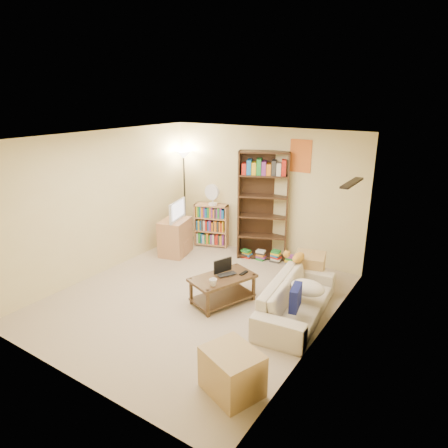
{
  "coord_description": "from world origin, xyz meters",
  "views": [
    {
      "loc": [
        3.45,
        -4.47,
        3.1
      ],
      "look_at": [
        0.08,
        0.72,
        1.05
      ],
      "focal_mm": 32.0,
      "sensor_mm": 36.0,
      "label": 1
    }
  ],
  "objects_px": {
    "coffee_table": "(223,286)",
    "mug": "(213,282)",
    "floor_lamp": "(184,170)",
    "side_table": "(309,270)",
    "short_bookshelf": "(212,225)",
    "tv_stand": "(175,237)",
    "end_cabinet": "(232,372)",
    "television": "(174,210)",
    "tall_bookshelf": "(263,203)",
    "sofa": "(297,299)",
    "tabby_cat": "(296,257)",
    "laptop": "(228,276)",
    "desk_fan": "(212,194)"
  },
  "relations": [
    {
      "from": "tv_stand",
      "to": "side_table",
      "type": "height_order",
      "value": "tv_stand"
    },
    {
      "from": "television",
      "to": "floor_lamp",
      "type": "bearing_deg",
      "value": 9.92
    },
    {
      "from": "end_cabinet",
      "to": "television",
      "type": "bearing_deg",
      "value": 138.19
    },
    {
      "from": "tv_stand",
      "to": "tall_bookshelf",
      "type": "xyz_separation_m",
      "value": [
        1.53,
        0.79,
        0.74
      ]
    },
    {
      "from": "coffee_table",
      "to": "side_table",
      "type": "relative_size",
      "value": 2.0
    },
    {
      "from": "desk_fan",
      "to": "short_bookshelf",
      "type": "bearing_deg",
      "value": 138.32
    },
    {
      "from": "side_table",
      "to": "television",
      "type": "bearing_deg",
      "value": -176.81
    },
    {
      "from": "coffee_table",
      "to": "mug",
      "type": "bearing_deg",
      "value": -60.45
    },
    {
      "from": "floor_lamp",
      "to": "side_table",
      "type": "xyz_separation_m",
      "value": [
        3.12,
        -0.63,
        -1.27
      ]
    },
    {
      "from": "tall_bookshelf",
      "to": "desk_fan",
      "type": "relative_size",
      "value": 4.74
    },
    {
      "from": "short_bookshelf",
      "to": "desk_fan",
      "type": "xyz_separation_m",
      "value": [
        0.05,
        -0.04,
        0.68
      ]
    },
    {
      "from": "mug",
      "to": "desk_fan",
      "type": "relative_size",
      "value": 0.31
    },
    {
      "from": "laptop",
      "to": "tall_bookshelf",
      "type": "height_order",
      "value": "tall_bookshelf"
    },
    {
      "from": "side_table",
      "to": "laptop",
      "type": "bearing_deg",
      "value": -124.17
    },
    {
      "from": "tall_bookshelf",
      "to": "short_bookshelf",
      "type": "xyz_separation_m",
      "value": [
        -1.19,
        0.0,
        -0.65
      ]
    },
    {
      "from": "mug",
      "to": "television",
      "type": "xyz_separation_m",
      "value": [
        -1.91,
        1.45,
        0.42
      ]
    },
    {
      "from": "short_bookshelf",
      "to": "desk_fan",
      "type": "distance_m",
      "value": 0.68
    },
    {
      "from": "tall_bookshelf",
      "to": "end_cabinet",
      "type": "distance_m",
      "value": 3.88
    },
    {
      "from": "sofa",
      "to": "end_cabinet",
      "type": "bearing_deg",
      "value": 174.49
    },
    {
      "from": "tabby_cat",
      "to": "floor_lamp",
      "type": "height_order",
      "value": "floor_lamp"
    },
    {
      "from": "short_bookshelf",
      "to": "side_table",
      "type": "xyz_separation_m",
      "value": [
        2.42,
        -0.63,
        -0.17
      ]
    },
    {
      "from": "sofa",
      "to": "tv_stand",
      "type": "relative_size",
      "value": 2.69
    },
    {
      "from": "sofa",
      "to": "floor_lamp",
      "type": "distance_m",
      "value": 3.94
    },
    {
      "from": "sofa",
      "to": "short_bookshelf",
      "type": "distance_m",
      "value": 3.13
    },
    {
      "from": "tall_bookshelf",
      "to": "side_table",
      "type": "distance_m",
      "value": 1.61
    },
    {
      "from": "laptop",
      "to": "tall_bookshelf",
      "type": "xyz_separation_m",
      "value": [
        -0.4,
        1.86,
        0.66
      ]
    },
    {
      "from": "tall_bookshelf",
      "to": "sofa",
      "type": "bearing_deg",
      "value": -72.24
    },
    {
      "from": "sofa",
      "to": "tabby_cat",
      "type": "xyz_separation_m",
      "value": [
        -0.32,
        0.68,
        0.34
      ]
    },
    {
      "from": "coffee_table",
      "to": "tv_stand",
      "type": "xyz_separation_m",
      "value": [
        -1.86,
        1.12,
        0.08
      ]
    },
    {
      "from": "sofa",
      "to": "coffee_table",
      "type": "xyz_separation_m",
      "value": [
        -1.12,
        -0.24,
        0.01
      ]
    },
    {
      "from": "short_bookshelf",
      "to": "end_cabinet",
      "type": "xyz_separation_m",
      "value": [
        2.67,
        -3.48,
        -0.2
      ]
    },
    {
      "from": "television",
      "to": "tall_bookshelf",
      "type": "bearing_deg",
      "value": -77.31
    },
    {
      "from": "sofa",
      "to": "short_bookshelf",
      "type": "height_order",
      "value": "short_bookshelf"
    },
    {
      "from": "sofa",
      "to": "floor_lamp",
      "type": "relative_size",
      "value": 0.99
    },
    {
      "from": "sofa",
      "to": "side_table",
      "type": "bearing_deg",
      "value": 5.45
    },
    {
      "from": "end_cabinet",
      "to": "tabby_cat",
      "type": "bearing_deg",
      "value": 98.04
    },
    {
      "from": "television",
      "to": "mug",
      "type": "bearing_deg",
      "value": -141.79
    },
    {
      "from": "mug",
      "to": "short_bookshelf",
      "type": "xyz_separation_m",
      "value": [
        -1.57,
        2.24,
        -0.04
      ]
    },
    {
      "from": "coffee_table",
      "to": "end_cabinet",
      "type": "bearing_deg",
      "value": -32.69
    },
    {
      "from": "mug",
      "to": "side_table",
      "type": "height_order",
      "value": "side_table"
    },
    {
      "from": "laptop",
      "to": "side_table",
      "type": "relative_size",
      "value": 0.64
    },
    {
      "from": "tall_bookshelf",
      "to": "side_table",
      "type": "bearing_deg",
      "value": -50.49
    },
    {
      "from": "tv_stand",
      "to": "end_cabinet",
      "type": "height_order",
      "value": "tv_stand"
    },
    {
      "from": "laptop",
      "to": "desk_fan",
      "type": "xyz_separation_m",
      "value": [
        -1.54,
        1.81,
        0.69
      ]
    },
    {
      "from": "tabby_cat",
      "to": "television",
      "type": "height_order",
      "value": "television"
    },
    {
      "from": "television",
      "to": "floor_lamp",
      "type": "xyz_separation_m",
      "value": [
        -0.36,
        0.79,
        0.64
      ]
    },
    {
      "from": "television",
      "to": "tall_bookshelf",
      "type": "xyz_separation_m",
      "value": [
        1.53,
        0.79,
        0.19
      ]
    },
    {
      "from": "coffee_table",
      "to": "end_cabinet",
      "type": "xyz_separation_m",
      "value": [
        1.15,
        -1.57,
        -0.03
      ]
    },
    {
      "from": "tabby_cat",
      "to": "laptop",
      "type": "distance_m",
      "value": 1.15
    },
    {
      "from": "mug",
      "to": "short_bookshelf",
      "type": "distance_m",
      "value": 2.74
    }
  ]
}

